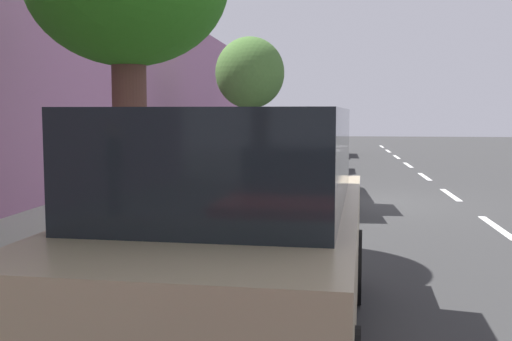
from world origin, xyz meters
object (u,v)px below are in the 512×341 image
bicycle_at_curb (235,216)px  cyclist_with_backpack (226,165)px  street_tree_near_cyclist (250,74)px  parked_suv_black_nearest (311,133)px  parked_suv_tan_far (239,228)px  parked_pickup_silver_mid (294,160)px  parked_sedan_grey_second (303,148)px

bicycle_at_curb → cyclist_with_backpack: size_ratio=0.71×
street_tree_near_cyclist → bicycle_at_curb: bearing=96.5°
bicycle_at_curb → street_tree_near_cyclist: (1.29, -11.30, 2.88)m
parked_suv_black_nearest → parked_suv_tan_far: same height
parked_suv_black_nearest → cyclist_with_backpack: parked_suv_black_nearest is taller
bicycle_at_curb → street_tree_near_cyclist: street_tree_near_cyclist is taller
parked_suv_black_nearest → parked_pickup_silver_mid: bearing=90.6°
parked_suv_tan_far → cyclist_with_backpack: size_ratio=2.64×
parked_suv_black_nearest → street_tree_near_cyclist: bearing=77.0°
street_tree_near_cyclist → parked_suv_tan_far: bearing=97.4°
bicycle_at_curb → street_tree_near_cyclist: 11.73m
parked_pickup_silver_mid → parked_suv_tan_far: (-0.10, 8.72, 0.13)m
parked_sedan_grey_second → parked_suv_tan_far: 16.03m
parked_sedan_grey_second → cyclist_with_backpack: size_ratio=2.44×
bicycle_at_curb → parked_suv_tan_far: bearing=99.6°
bicycle_at_curb → cyclist_with_backpack: bearing=-64.7°
street_tree_near_cyclist → cyclist_with_backpack: bearing=95.7°
parked_pickup_silver_mid → cyclist_with_backpack: size_ratio=2.96×
parked_sedan_grey_second → street_tree_near_cyclist: size_ratio=1.02×
parked_sedan_grey_second → bicycle_at_curb: (0.48, 11.60, -0.38)m
cyclist_with_backpack → parked_pickup_silver_mid: bearing=-102.7°
bicycle_at_curb → parked_pickup_silver_mid: bearing=-98.5°
parked_suv_black_nearest → street_tree_near_cyclist: size_ratio=1.09×
street_tree_near_cyclist → parked_sedan_grey_second: bearing=-170.2°
parked_sedan_grey_second → street_tree_near_cyclist: bearing=9.8°
parked_suv_tan_far → street_tree_near_cyclist: 16.00m
parked_suv_black_nearest → cyclist_with_backpack: 18.60m
parked_sedan_grey_second → street_tree_near_cyclist: 3.08m
parked_suv_black_nearest → street_tree_near_cyclist: street_tree_near_cyclist is taller
bicycle_at_curb → street_tree_near_cyclist: bearing=-83.5°
parked_suv_black_nearest → bicycle_at_curb: bearing=88.5°
cyclist_with_backpack → street_tree_near_cyclist: 11.09m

